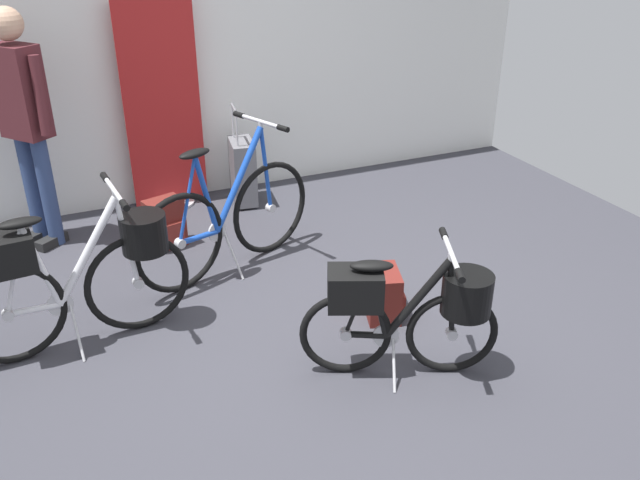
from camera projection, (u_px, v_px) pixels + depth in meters
ground_plane at (313, 340)px, 3.86m from camera, size 6.18×6.18×0.00m
floor_banner_stand at (164, 118)px, 5.29m from camera, size 0.60×0.36×1.65m
folding_bike_foreground at (409, 308)px, 3.43m from camera, size 0.97×0.59×0.74m
display_bike_left at (80, 271)px, 3.65m from camera, size 1.30×0.53×0.91m
display_bike_right at (227, 219)px, 4.46m from camera, size 1.35×0.66×1.00m
visitor_near_wall at (24, 115)px, 4.57m from camera, size 0.39×0.43×1.68m
rolling_suitcase at (243, 171)px, 5.52m from camera, size 0.24×0.38×0.83m
backpack_on_floor at (383, 294)px, 4.04m from camera, size 0.28×0.33×0.31m
handbag_on_floor at (165, 224)px, 4.85m from camera, size 0.30×0.25×0.37m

